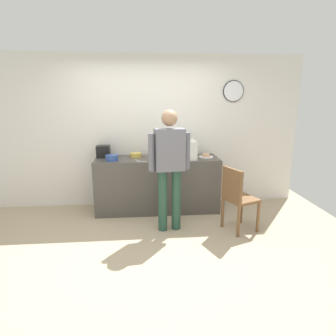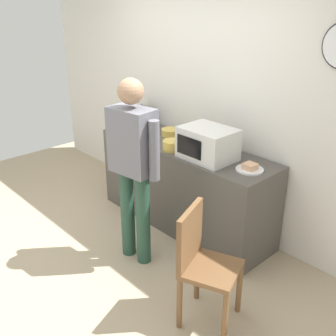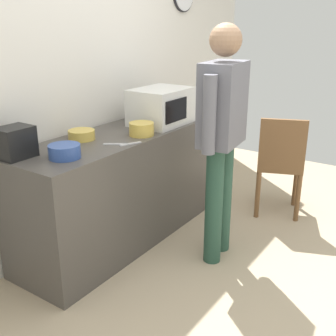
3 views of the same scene
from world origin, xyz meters
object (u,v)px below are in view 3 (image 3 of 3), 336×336
(salad_bowl, at_px, (142,129))
(person_standing, at_px, (222,129))
(cereal_bowl, at_px, (82,135))
(wooden_chair, at_px, (280,162))
(spoon_utensil, at_px, (115,144))
(toaster, at_px, (15,142))
(microwave, at_px, (161,106))
(sandwich_plate, at_px, (182,112))
(fork_utensil, at_px, (131,144))
(mixing_bowl, at_px, (64,151))

(salad_bowl, distance_m, person_standing, 0.63)
(cereal_bowl, relative_size, person_standing, 0.11)
(salad_bowl, relative_size, cereal_bowl, 0.97)
(cereal_bowl, bearing_deg, wooden_chair, -35.44)
(wooden_chair, bearing_deg, cereal_bowl, 144.56)
(spoon_utensil, xyz_separation_m, wooden_chair, (1.41, -0.73, -0.39))
(toaster, bearing_deg, cereal_bowl, -4.33)
(microwave, distance_m, salad_bowl, 0.41)
(sandwich_plate, relative_size, salad_bowl, 1.31)
(fork_utensil, xyz_separation_m, person_standing, (0.38, -0.52, 0.11))
(cereal_bowl, relative_size, mixing_bowl, 0.95)
(fork_utensil, height_order, wooden_chair, wooden_chair)
(cereal_bowl, distance_m, toaster, 0.55)
(sandwich_plate, height_order, wooden_chair, sandwich_plate)
(sandwich_plate, height_order, salad_bowl, salad_bowl)
(fork_utensil, bearing_deg, person_standing, -53.77)
(salad_bowl, xyz_separation_m, person_standing, (0.15, -0.61, 0.06))
(microwave, xyz_separation_m, toaster, (-1.27, 0.25, -0.05))
(mixing_bowl, height_order, fork_utensil, mixing_bowl)
(sandwich_plate, bearing_deg, fork_utensil, -167.28)
(mixing_bowl, bearing_deg, toaster, 121.96)
(cereal_bowl, distance_m, person_standing, 1.03)
(toaster, bearing_deg, microwave, -10.91)
(microwave, xyz_separation_m, salad_bowl, (-0.39, -0.09, -0.10))
(cereal_bowl, height_order, spoon_utensil, cereal_bowl)
(fork_utensil, bearing_deg, sandwich_plate, 12.72)
(salad_bowl, bearing_deg, person_standing, -76.55)
(microwave, bearing_deg, sandwich_plate, 8.66)
(mixing_bowl, distance_m, spoon_utensil, 0.42)
(fork_utensil, distance_m, wooden_chair, 1.54)
(sandwich_plate, bearing_deg, wooden_chair, -73.34)
(salad_bowl, bearing_deg, fork_utensil, -160.58)
(spoon_utensil, bearing_deg, fork_utensil, -50.76)
(fork_utensil, height_order, person_standing, person_standing)
(sandwich_plate, distance_m, fork_utensil, 1.10)
(cereal_bowl, bearing_deg, spoon_utensil, -83.03)
(salad_bowl, bearing_deg, mixing_bowl, 174.55)
(fork_utensil, bearing_deg, spoon_utensil, 129.24)
(mixing_bowl, distance_m, person_standing, 1.10)
(person_standing, bearing_deg, cereal_bowl, 118.41)
(wooden_chair, bearing_deg, toaster, 151.70)
(sandwich_plate, xyz_separation_m, cereal_bowl, (-1.18, 0.14, 0.02))
(mixing_bowl, relative_size, toaster, 0.93)
(sandwich_plate, bearing_deg, cereal_bowl, 173.37)
(fork_utensil, relative_size, spoon_utensil, 1.00)
(sandwich_plate, relative_size, cereal_bowl, 1.27)
(toaster, bearing_deg, person_standing, -42.52)
(mixing_bowl, bearing_deg, fork_utensil, -17.67)
(cereal_bowl, height_order, person_standing, person_standing)
(toaster, relative_size, wooden_chair, 0.23)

